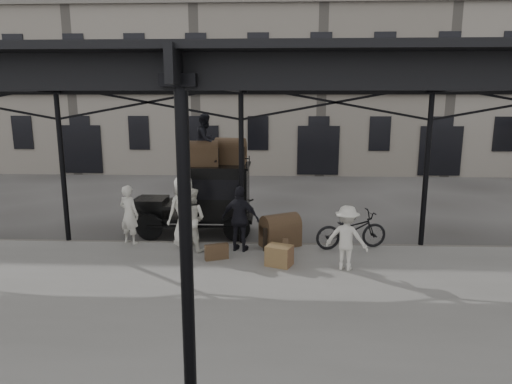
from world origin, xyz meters
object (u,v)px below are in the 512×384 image
(taxi, at_px, (209,196))
(steamer_trunk_platform, at_px, (280,233))
(porter_official, at_px, (240,219))
(bicycle, at_px, (351,230))
(porter_left, at_px, (129,215))
(steamer_trunk_roof_near, at_px, (204,155))

(taxi, relative_size, steamer_trunk_platform, 3.55)
(porter_official, distance_m, bicycle, 3.02)
(porter_left, bearing_deg, steamer_trunk_roof_near, -122.39)
(taxi, bearing_deg, steamer_trunk_roof_near, -108.07)
(steamer_trunk_roof_near, height_order, steamer_trunk_platform, steamer_trunk_roof_near)
(porter_official, xyz_separation_m, steamer_trunk_platform, (1.07, 0.45, -0.50))
(taxi, relative_size, bicycle, 1.85)
(porter_left, xyz_separation_m, steamer_trunk_roof_near, (1.93, 1.25, 1.51))
(porter_left, height_order, steamer_trunk_roof_near, steamer_trunk_roof_near)
(porter_official, height_order, bicycle, porter_official)
(porter_left, relative_size, porter_official, 0.95)
(bicycle, relative_size, steamer_trunk_platform, 1.92)
(steamer_trunk_roof_near, bearing_deg, bicycle, -26.32)
(bicycle, bearing_deg, taxi, 55.58)
(porter_official, relative_size, steamer_trunk_roof_near, 2.06)
(porter_left, distance_m, steamer_trunk_roof_near, 2.75)
(porter_official, xyz_separation_m, bicycle, (2.98, 0.33, -0.36))
(bicycle, bearing_deg, porter_left, 76.03)
(porter_official, bearing_deg, steamer_trunk_roof_near, -39.59)
(porter_left, bearing_deg, bicycle, -156.82)
(porter_left, height_order, steamer_trunk_platform, porter_left)
(taxi, xyz_separation_m, bicycle, (4.11, -1.66, -0.53))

